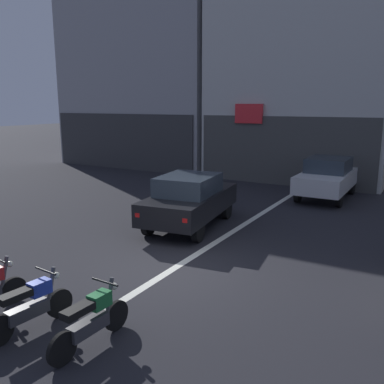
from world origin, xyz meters
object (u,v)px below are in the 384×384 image
Objects in this scene: motorcycle_green_row_centre at (91,319)px; car_black_crossing_near at (190,199)px; car_white_down_street at (327,177)px; motorcycle_blue_row_left_mid at (31,305)px.

car_black_crossing_near is at bearing 107.10° from motorcycle_green_row_centre.
car_black_crossing_near is 6.84m from car_white_down_street.
motorcycle_green_row_centre is at bearing 8.00° from motorcycle_blue_row_left_mid.
car_black_crossing_near reaches higher than motorcycle_green_row_centre.
car_black_crossing_near is 6.59m from motorcycle_blue_row_left_mid.
car_white_down_street is 12.65m from motorcycle_green_row_centre.
car_black_crossing_near is 6.67m from motorcycle_green_row_centre.
motorcycle_green_row_centre is (-0.81, -12.62, -0.43)m from car_white_down_street.
car_white_down_street is at bearing 86.35° from motorcycle_green_row_centre.
car_black_crossing_near reaches higher than motorcycle_blue_row_left_mid.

